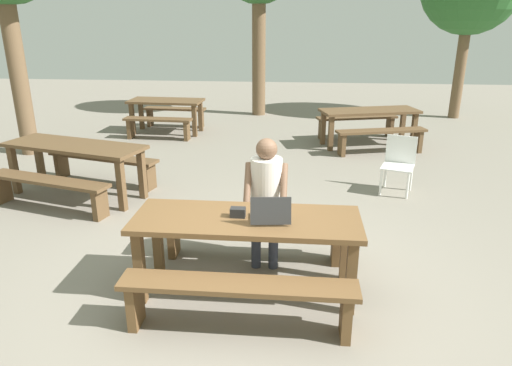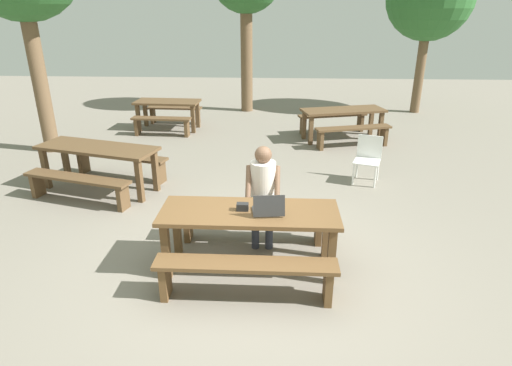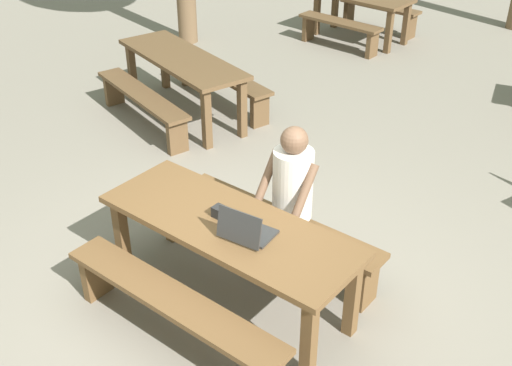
{
  "view_description": "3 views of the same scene",
  "coord_description": "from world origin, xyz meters",
  "px_view_note": "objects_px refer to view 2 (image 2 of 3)",
  "views": [
    {
      "loc": [
        0.45,
        -3.93,
        2.51
      ],
      "look_at": [
        0.06,
        0.25,
        1.01
      ],
      "focal_mm": 33.04,
      "sensor_mm": 36.0,
      "label": 1
    },
    {
      "loc": [
        0.31,
        -4.5,
        2.98
      ],
      "look_at": [
        0.06,
        0.25,
        1.01
      ],
      "focal_mm": 30.2,
      "sensor_mm": 36.0,
      "label": 2
    },
    {
      "loc": [
        2.56,
        -2.88,
        3.48
      ],
      "look_at": [
        0.06,
        0.25,
        1.01
      ],
      "focal_mm": 43.91,
      "sensor_mm": 36.0,
      "label": 3
    }
  ],
  "objects_px": {
    "picnic_table_front": "(249,219)",
    "person_seated": "(263,188)",
    "picnic_table_rear": "(98,153)",
    "laptop": "(268,209)",
    "picnic_table_mid": "(343,114)",
    "plastic_chair": "(368,158)",
    "small_pouch": "(243,207)",
    "picnic_table_distant": "(168,106)"
  },
  "relations": [
    {
      "from": "picnic_table_front",
      "to": "person_seated",
      "type": "distance_m",
      "value": 0.63
    },
    {
      "from": "picnic_table_rear",
      "to": "laptop",
      "type": "bearing_deg",
      "value": -23.27
    },
    {
      "from": "laptop",
      "to": "picnic_table_mid",
      "type": "relative_size",
      "value": 0.19
    },
    {
      "from": "picnic_table_front",
      "to": "plastic_chair",
      "type": "xyz_separation_m",
      "value": [
        1.94,
        2.92,
        -0.21
      ]
    },
    {
      "from": "small_pouch",
      "to": "picnic_table_rear",
      "type": "relative_size",
      "value": 0.06
    },
    {
      "from": "person_seated",
      "to": "plastic_chair",
      "type": "relative_size",
      "value": 1.64
    },
    {
      "from": "plastic_chair",
      "to": "picnic_table_mid",
      "type": "relative_size",
      "value": 0.4
    },
    {
      "from": "laptop",
      "to": "person_seated",
      "type": "xyz_separation_m",
      "value": [
        -0.09,
        0.67,
        -0.03
      ]
    },
    {
      "from": "small_pouch",
      "to": "picnic_table_distant",
      "type": "bearing_deg",
      "value": 111.19
    },
    {
      "from": "laptop",
      "to": "picnic_table_mid",
      "type": "bearing_deg",
      "value": -112.72
    },
    {
      "from": "picnic_table_mid",
      "to": "picnic_table_distant",
      "type": "distance_m",
      "value": 4.4
    },
    {
      "from": "picnic_table_front",
      "to": "person_seated",
      "type": "xyz_separation_m",
      "value": [
        0.14,
        0.6,
        0.15
      ]
    },
    {
      "from": "laptop",
      "to": "plastic_chair",
      "type": "xyz_separation_m",
      "value": [
        1.72,
        2.99,
        -0.38
      ]
    },
    {
      "from": "laptop",
      "to": "plastic_chair",
      "type": "bearing_deg",
      "value": -126.6
    },
    {
      "from": "plastic_chair",
      "to": "picnic_table_rear",
      "type": "height_order",
      "value": "plastic_chair"
    },
    {
      "from": "small_pouch",
      "to": "picnic_table_distant",
      "type": "height_order",
      "value": "small_pouch"
    },
    {
      "from": "picnic_table_rear",
      "to": "picnic_table_mid",
      "type": "bearing_deg",
      "value": 50.82
    },
    {
      "from": "picnic_table_rear",
      "to": "picnic_table_distant",
      "type": "distance_m",
      "value": 3.98
    },
    {
      "from": "laptop",
      "to": "person_seated",
      "type": "distance_m",
      "value": 0.67
    },
    {
      "from": "plastic_chair",
      "to": "picnic_table_rear",
      "type": "bearing_deg",
      "value": -153.32
    },
    {
      "from": "plastic_chair",
      "to": "picnic_table_mid",
      "type": "height_order",
      "value": "plastic_chair"
    },
    {
      "from": "picnic_table_front",
      "to": "small_pouch",
      "type": "distance_m",
      "value": 0.17
    },
    {
      "from": "small_pouch",
      "to": "picnic_table_mid",
      "type": "height_order",
      "value": "small_pouch"
    },
    {
      "from": "picnic_table_front",
      "to": "laptop",
      "type": "xyz_separation_m",
      "value": [
        0.22,
        -0.07,
        0.17
      ]
    },
    {
      "from": "plastic_chair",
      "to": "picnic_table_distant",
      "type": "bearing_deg",
      "value": 162.07
    },
    {
      "from": "picnic_table_distant",
      "to": "plastic_chair",
      "type": "bearing_deg",
      "value": -34.15
    },
    {
      "from": "person_seated",
      "to": "picnic_table_distant",
      "type": "relative_size",
      "value": 0.82
    },
    {
      "from": "plastic_chair",
      "to": "picnic_table_rear",
      "type": "relative_size",
      "value": 0.38
    },
    {
      "from": "picnic_table_rear",
      "to": "picnic_table_distant",
      "type": "xyz_separation_m",
      "value": [
        0.23,
        3.97,
        -0.04
      ]
    },
    {
      "from": "picnic_table_front",
      "to": "picnic_table_rear",
      "type": "distance_m",
      "value": 3.57
    },
    {
      "from": "small_pouch",
      "to": "picnic_table_mid",
      "type": "distance_m",
      "value": 5.88
    },
    {
      "from": "person_seated",
      "to": "picnic_table_distant",
      "type": "xyz_separation_m",
      "value": [
        -2.64,
        5.66,
        -0.18
      ]
    },
    {
      "from": "person_seated",
      "to": "plastic_chair",
      "type": "distance_m",
      "value": 2.96
    },
    {
      "from": "person_seated",
      "to": "laptop",
      "type": "bearing_deg",
      "value": -82.69
    },
    {
      "from": "laptop",
      "to": "small_pouch",
      "type": "xyz_separation_m",
      "value": [
        -0.3,
        0.08,
        -0.02
      ]
    },
    {
      "from": "picnic_table_front",
      "to": "plastic_chair",
      "type": "distance_m",
      "value": 3.52
    },
    {
      "from": "picnic_table_front",
      "to": "small_pouch",
      "type": "bearing_deg",
      "value": 170.76
    },
    {
      "from": "picnic_table_front",
      "to": "laptop",
      "type": "bearing_deg",
      "value": -16.67
    },
    {
      "from": "small_pouch",
      "to": "person_seated",
      "type": "relative_size",
      "value": 0.1
    },
    {
      "from": "laptop",
      "to": "picnic_table_distant",
      "type": "xyz_separation_m",
      "value": [
        -2.73,
        6.33,
        -0.21
      ]
    },
    {
      "from": "picnic_table_distant",
      "to": "small_pouch",
      "type": "bearing_deg",
      "value": -66.05
    },
    {
      "from": "laptop",
      "to": "picnic_table_distant",
      "type": "height_order",
      "value": "laptop"
    }
  ]
}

